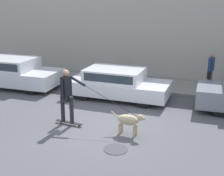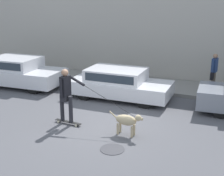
{
  "view_description": "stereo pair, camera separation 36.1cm",
  "coord_description": "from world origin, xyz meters",
  "px_view_note": "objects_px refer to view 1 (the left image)",
  "views": [
    {
      "loc": [
        3.4,
        -8.57,
        3.96
      ],
      "look_at": [
        0.02,
        0.94,
        0.95
      ],
      "focal_mm": 50.0,
      "sensor_mm": 36.0,
      "label": 1
    },
    {
      "loc": [
        3.74,
        -8.45,
        3.96
      ],
      "look_at": [
        0.02,
        0.94,
        0.95
      ],
      "focal_mm": 50.0,
      "sensor_mm": 36.0,
      "label": 2
    }
  ],
  "objects_px": {
    "skateboarder": "(67,93)",
    "pedestrian_with_bag": "(211,70)",
    "parked_car_1": "(117,84)",
    "parked_car_0": "(14,73)",
    "dog": "(129,120)"
  },
  "relations": [
    {
      "from": "parked_car_0",
      "to": "skateboarder",
      "type": "relative_size",
      "value": 1.45
    },
    {
      "from": "parked_car_1",
      "to": "parked_car_0",
      "type": "bearing_deg",
      "value": -179.3
    },
    {
      "from": "parked_car_0",
      "to": "parked_car_1",
      "type": "relative_size",
      "value": 1.02
    },
    {
      "from": "parked_car_0",
      "to": "pedestrian_with_bag",
      "type": "distance_m",
      "value": 8.54
    },
    {
      "from": "parked_car_1",
      "to": "skateboarder",
      "type": "xyz_separation_m",
      "value": [
        -0.61,
        -3.09,
        0.45
      ]
    },
    {
      "from": "dog",
      "to": "skateboarder",
      "type": "xyz_separation_m",
      "value": [
        -2.04,
        0.08,
        0.59
      ]
    },
    {
      "from": "skateboarder",
      "to": "pedestrian_with_bag",
      "type": "height_order",
      "value": "skateboarder"
    },
    {
      "from": "parked_car_1",
      "to": "dog",
      "type": "height_order",
      "value": "parked_car_1"
    },
    {
      "from": "parked_car_0",
      "to": "dog",
      "type": "height_order",
      "value": "parked_car_0"
    },
    {
      "from": "dog",
      "to": "skateboarder",
      "type": "height_order",
      "value": "skateboarder"
    },
    {
      "from": "parked_car_1",
      "to": "dog",
      "type": "distance_m",
      "value": 3.47
    },
    {
      "from": "skateboarder",
      "to": "pedestrian_with_bag",
      "type": "xyz_separation_m",
      "value": [
        4.04,
        5.09,
        -0.06
      ]
    },
    {
      "from": "skateboarder",
      "to": "pedestrian_with_bag",
      "type": "relative_size",
      "value": 1.84
    },
    {
      "from": "dog",
      "to": "skateboarder",
      "type": "relative_size",
      "value": 0.38
    },
    {
      "from": "pedestrian_with_bag",
      "to": "parked_car_1",
      "type": "bearing_deg",
      "value": 41.49
    }
  ]
}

